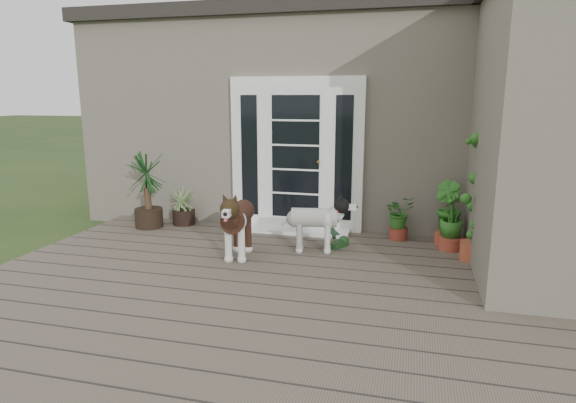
# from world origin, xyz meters

# --- Properties ---
(deck) EXTENTS (6.20, 4.60, 0.12)m
(deck) POSITION_xyz_m (0.00, 0.40, 0.06)
(deck) COLOR #6B5B4C
(deck) RESTS_ON ground
(house_main) EXTENTS (7.40, 4.00, 3.10)m
(house_main) POSITION_xyz_m (0.00, 4.65, 1.55)
(house_main) COLOR #665E54
(house_main) RESTS_ON ground
(roof_main) EXTENTS (7.60, 4.20, 0.20)m
(roof_main) POSITION_xyz_m (0.00, 4.65, 3.20)
(roof_main) COLOR #2D2826
(roof_main) RESTS_ON house_main
(house_wing) EXTENTS (1.60, 2.40, 3.10)m
(house_wing) POSITION_xyz_m (2.90, 1.50, 1.55)
(house_wing) COLOR #665E54
(house_wing) RESTS_ON ground
(door_unit) EXTENTS (1.90, 0.14, 2.15)m
(door_unit) POSITION_xyz_m (-0.20, 2.60, 1.19)
(door_unit) COLOR white
(door_unit) RESTS_ON deck
(door_step) EXTENTS (1.60, 0.40, 0.05)m
(door_step) POSITION_xyz_m (-0.20, 2.40, 0.14)
(door_step) COLOR white
(door_step) RESTS_ON deck
(brindle_dog) EXTENTS (0.48, 0.91, 0.72)m
(brindle_dog) POSITION_xyz_m (-0.56, 1.18, 0.48)
(brindle_dog) COLOR #3D2216
(brindle_dog) RESTS_ON deck
(white_dog) EXTENTS (0.80, 0.45, 0.63)m
(white_dog) POSITION_xyz_m (0.27, 1.60, 0.43)
(white_dog) COLOR silver
(white_dog) RESTS_ON deck
(spider_plant) EXTENTS (0.56, 0.56, 0.59)m
(spider_plant) POSITION_xyz_m (-1.88, 2.40, 0.42)
(spider_plant) COLOR #87975C
(spider_plant) RESTS_ON deck
(yucca) EXTENTS (0.90, 0.90, 1.10)m
(yucca) POSITION_xyz_m (-2.30, 2.12, 0.67)
(yucca) COLOR black
(yucca) RESTS_ON deck
(herb_a) EXTENTS (0.55, 0.55, 0.51)m
(herb_a) POSITION_xyz_m (1.26, 2.40, 0.37)
(herb_a) COLOR #265B1A
(herb_a) RESTS_ON deck
(herb_b) EXTENTS (0.57, 0.57, 0.61)m
(herb_b) POSITION_xyz_m (1.86, 2.31, 0.43)
(herb_b) COLOR #175017
(herb_b) RESTS_ON deck
(herb_c) EXTENTS (0.47, 0.47, 0.54)m
(herb_c) POSITION_xyz_m (1.91, 2.11, 0.39)
(herb_c) COLOR #255C1A
(herb_c) RESTS_ON deck
(sapling) EXTENTS (0.49, 0.49, 1.56)m
(sapling) POSITION_xyz_m (2.14, 1.74, 0.90)
(sapling) COLOR #174C15
(sapling) RESTS_ON deck
(clog_left) EXTENTS (0.25, 0.32, 0.09)m
(clog_left) POSITION_xyz_m (0.40, 2.31, 0.16)
(clog_left) COLOR black
(clog_left) RESTS_ON deck
(clog_right) EXTENTS (0.30, 0.38, 0.10)m
(clog_right) POSITION_xyz_m (0.55, 1.85, 0.17)
(clog_right) COLOR #153415
(clog_right) RESTS_ON deck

